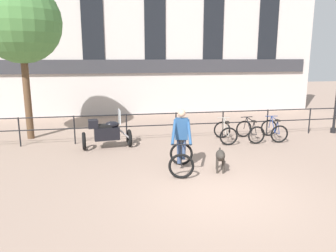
{
  "coord_description": "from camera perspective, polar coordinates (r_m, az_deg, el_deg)",
  "views": [
    {
      "loc": [
        -2.48,
        -6.76,
        3.16
      ],
      "look_at": [
        -0.73,
        2.86,
        1.05
      ],
      "focal_mm": 35.0,
      "sensor_mm": 36.0,
      "label": 1
    }
  ],
  "objects": [
    {
      "name": "ground_plane",
      "position": [
        7.86,
        9.2,
        -11.69
      ],
      "size": [
        60.0,
        60.0,
        0.0
      ],
      "primitive_type": "plane",
      "color": "gray"
    },
    {
      "name": "canal_railing",
      "position": [
        12.46,
        1.39,
        0.83
      ],
      "size": [
        15.05,
        0.05,
        1.05
      ],
      "color": "black",
      "rests_on": "ground_plane"
    },
    {
      "name": "building_facade",
      "position": [
        17.95,
        -2.43,
        15.37
      ],
      "size": [
        18.0,
        0.72,
        8.35
      ],
      "color": "beige",
      "rests_on": "ground_plane"
    },
    {
      "name": "cyclist_with_bike",
      "position": [
        9.12,
        2.35,
        -3.07
      ],
      "size": [
        0.92,
        1.29,
        1.7
      ],
      "rotation": [
        0.0,
        0.0,
        -0.22
      ],
      "color": "black",
      "rests_on": "ground_plane"
    },
    {
      "name": "dog",
      "position": [
        9.15,
        9.12,
        -5.25
      ],
      "size": [
        0.4,
        0.9,
        0.63
      ],
      "rotation": [
        0.0,
        0.0,
        -0.29
      ],
      "color": "#332D28",
      "rests_on": "ground_plane"
    },
    {
      "name": "parked_motorcycle",
      "position": [
        11.47,
        -10.68,
        -1.13
      ],
      "size": [
        1.73,
        0.78,
        1.35
      ],
      "rotation": [
        0.0,
        0.0,
        1.67
      ],
      "color": "black",
      "rests_on": "ground_plane"
    },
    {
      "name": "parked_bicycle_near_lamp",
      "position": [
        12.39,
        9.95,
        -1.07
      ],
      "size": [
        0.79,
        1.18,
        0.86
      ],
      "rotation": [
        0.0,
        0.0,
        3.02
      ],
      "color": "black",
      "rests_on": "ground_plane"
    },
    {
      "name": "parked_bicycle_mid_left",
      "position": [
        12.76,
        14.09,
        -0.88
      ],
      "size": [
        0.7,
        1.13,
        0.86
      ],
      "rotation": [
        0.0,
        0.0,
        3.18
      ],
      "color": "black",
      "rests_on": "ground_plane"
    },
    {
      "name": "parked_bicycle_mid_right",
      "position": [
        13.19,
        17.97,
        -0.69
      ],
      "size": [
        0.78,
        1.18,
        0.86
      ],
      "rotation": [
        0.0,
        0.0,
        3.03
      ],
      "color": "black",
      "rests_on": "ground_plane"
    },
    {
      "name": "tree_canalside_left",
      "position": [
        13.52,
        -24.28,
        16.01
      ],
      "size": [
        2.94,
        2.94,
        5.8
      ],
      "color": "brown",
      "rests_on": "ground_plane"
    }
  ]
}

